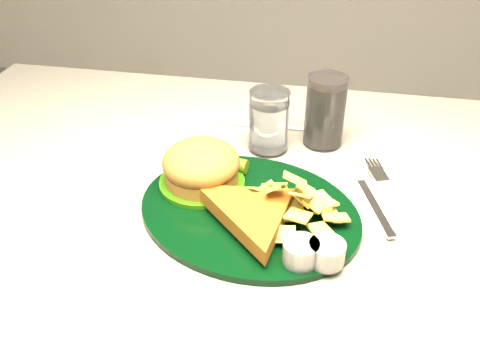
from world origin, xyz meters
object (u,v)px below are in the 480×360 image
object	(u,v)px
dinner_plate	(249,194)
cola_glass	(325,111)
water_glass	(269,121)
table	(232,345)
fork_napkin	(375,203)

from	to	relation	value
dinner_plate	cola_glass	xyz separation A→B (m)	(0.09, 0.23, 0.03)
water_glass	cola_glass	world-z (taller)	cola_glass
table	dinner_plate	xyz separation A→B (m)	(0.04, -0.06, 0.41)
water_glass	table	bearing A→B (deg)	-107.10
table	water_glass	world-z (taller)	water_glass
water_glass	fork_napkin	distance (m)	0.23
dinner_plate	fork_napkin	world-z (taller)	dinner_plate
cola_glass	table	bearing A→B (deg)	-128.18
water_glass	fork_napkin	bearing A→B (deg)	-37.17
water_glass	dinner_plate	bearing A→B (deg)	-89.86
dinner_plate	water_glass	distance (m)	0.19
dinner_plate	water_glass	bearing A→B (deg)	111.03
fork_napkin	dinner_plate	bearing A→B (deg)	178.29
water_glass	fork_napkin	xyz separation A→B (m)	(0.18, -0.14, -0.05)
cola_glass	fork_napkin	bearing A→B (deg)	-62.78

